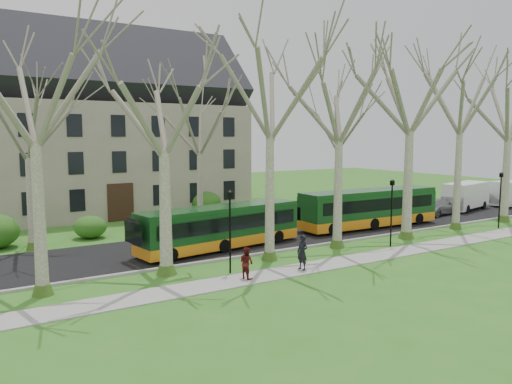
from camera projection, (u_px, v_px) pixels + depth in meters
ground at (308, 255)px, 30.29m from camera, size 120.00×120.00×0.00m
sidewalk at (336, 263)px, 28.18m from camera, size 70.00×2.00×0.06m
road at (260, 238)px, 34.92m from camera, size 80.00×8.00×0.06m
curb at (294, 249)px, 31.55m from camera, size 80.00×0.25×0.14m
building at (99, 126)px, 46.41m from camera, size 26.50×12.20×16.00m
tree_row_verge at (307, 139)px, 29.76m from camera, size 49.00×7.00×14.00m
tree_row_far at (207, 151)px, 38.17m from camera, size 33.00×7.00×12.00m
lamp_row at (320, 215)px, 29.16m from camera, size 36.22×0.22×4.30m
hedges at (153, 214)px, 39.50m from camera, size 30.60×8.60×2.00m
bus_lead at (221, 227)px, 31.58m from camera, size 11.36×3.74×2.79m
bus_follow at (370, 208)px, 39.02m from camera, size 12.18×2.90×3.03m
sedan at (437, 206)px, 45.20m from camera, size 5.54×2.82×1.54m
van_a at (466, 196)px, 48.09m from camera, size 6.35×3.43×2.63m
pedestrian_a at (302, 252)px, 26.58m from camera, size 0.55×0.75×1.89m
pedestrian_b at (246, 263)px, 24.95m from camera, size 0.77×0.90×1.61m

